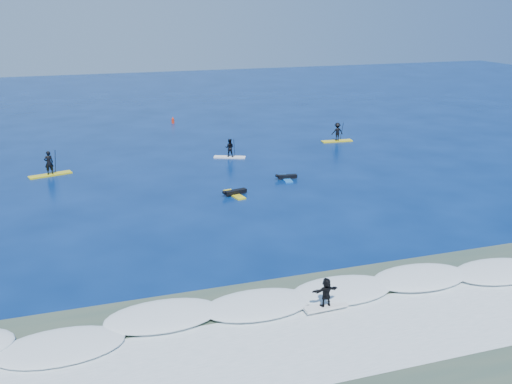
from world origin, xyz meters
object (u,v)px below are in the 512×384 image
object	(u,v)px
prone_paddler_near	(234,193)
wave_surfer	(326,294)
sup_paddler_center	(230,150)
sup_paddler_left	(49,167)
prone_paddler_far	(286,177)
sup_paddler_right	(337,133)
marker_buoy	(173,120)

from	to	relation	value
prone_paddler_near	wave_surfer	size ratio (longest dim) A/B	1.21
sup_paddler_center	prone_paddler_near	distance (m)	9.92
sup_paddler_center	prone_paddler_near	xyz separation A→B (m)	(-2.34, -9.63, -0.54)
sup_paddler_left	prone_paddler_far	bearing A→B (deg)	-36.99
prone_paddler_far	wave_surfer	size ratio (longest dim) A/B	1.10
sup_paddler_center	prone_paddler_near	bearing A→B (deg)	-80.59
prone_paddler_near	sup_paddler_right	bearing A→B (deg)	-60.19
sup_paddler_right	prone_paddler_near	size ratio (longest dim) A/B	1.28
prone_paddler_near	prone_paddler_far	xyz separation A→B (m)	(4.65, 2.35, -0.01)
prone_paddler_near	sup_paddler_left	bearing A→B (deg)	41.37
prone_paddler_near	wave_surfer	distance (m)	15.93
prone_paddler_far	marker_buoy	distance (m)	23.53
marker_buoy	sup_paddler_left	bearing A→B (deg)	-126.42
sup_paddler_right	wave_surfer	bearing A→B (deg)	-113.40
sup_paddler_left	prone_paddler_far	distance (m)	17.82
sup_paddler_left	sup_paddler_right	xyz separation A→B (m)	(25.48, 3.42, 0.12)
sup_paddler_center	wave_surfer	xyz separation A→B (m)	(-2.88, -25.54, 0.09)
prone_paddler_near	marker_buoy	xyz separation A→B (m)	(0.35, 25.48, 0.16)
sup_paddler_left	marker_buoy	world-z (taller)	sup_paddler_left
sup_paddler_right	prone_paddler_far	bearing A→B (deg)	-128.78
prone_paddler_far	marker_buoy	xyz separation A→B (m)	(-4.30, 23.13, 0.18)
sup_paddler_center	prone_paddler_near	size ratio (longest dim) A/B	1.16
sup_paddler_right	wave_surfer	xyz separation A→B (m)	(-14.06, -28.13, -0.02)
sup_paddler_center	sup_paddler_right	xyz separation A→B (m)	(11.18, 2.59, 0.11)
prone_paddler_far	marker_buoy	size ratio (longest dim) A/B	2.85
marker_buoy	wave_surfer	bearing A→B (deg)	-91.24
sup_paddler_left	marker_buoy	bearing A→B (deg)	37.79
prone_paddler_far	sup_paddler_left	bearing A→B (deg)	75.49
wave_surfer	marker_buoy	bearing A→B (deg)	86.16
sup_paddler_right	marker_buoy	xyz separation A→B (m)	(-13.17, 13.26, -0.48)
wave_surfer	marker_buoy	world-z (taller)	wave_surfer
wave_surfer	sup_paddler_center	bearing A→B (deg)	80.97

